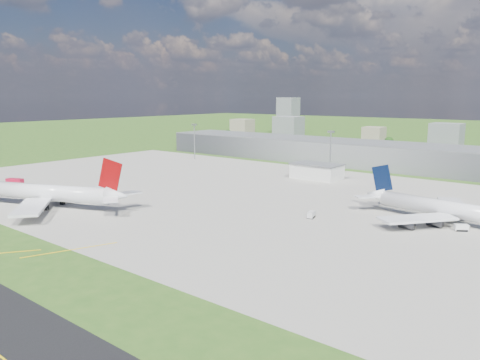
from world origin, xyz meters
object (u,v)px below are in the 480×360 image
Objects in this scene: van_white_far at (461,228)px; airliner_blue_quad at (460,211)px; van_white_near at (311,215)px; tug_yellow at (80,195)px; airliner_red_twin at (46,193)px; fire_truck at (15,182)px.

airliner_blue_quad is at bearing 74.49° from van_white_far.
van_white_near is at bearing 165.59° from van_white_far.
tug_yellow is 107.30m from van_white_near.
van_white_near is (94.89, 53.50, -4.56)m from airliner_red_twin.
van_white_near is at bearing -4.53° from tug_yellow.
tug_yellow is at bearing -92.08° from airliner_red_twin.
airliner_red_twin is 109.02m from van_white_near.
fire_truck is 207.72m from van_white_far.
fire_truck is 1.92× the size of van_white_far.
van_white_near is at bearing -144.46° from airliner_blue_quad.
airliner_red_twin is 160.11m from van_white_far.
van_white_near reaches higher than van_white_far.
van_white_near is 1.07× the size of van_white_far.
fire_truck is at bearing 162.31° from van_white_far.
airliner_blue_quad is (141.24, 77.94, -0.55)m from airliner_red_twin.
airliner_red_twin is 15.71× the size of van_white_far.
van_white_far is at bearing -175.35° from airliner_red_twin.
van_white_far is at bearing -7.91° from fire_truck.
airliner_blue_quad reaches higher than van_white_far.
airliner_blue_quad is at bearing -1.40° from tug_yellow.
airliner_red_twin is 14.64× the size of van_white_near.
airliner_red_twin is 1.05× the size of airliner_blue_quad.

